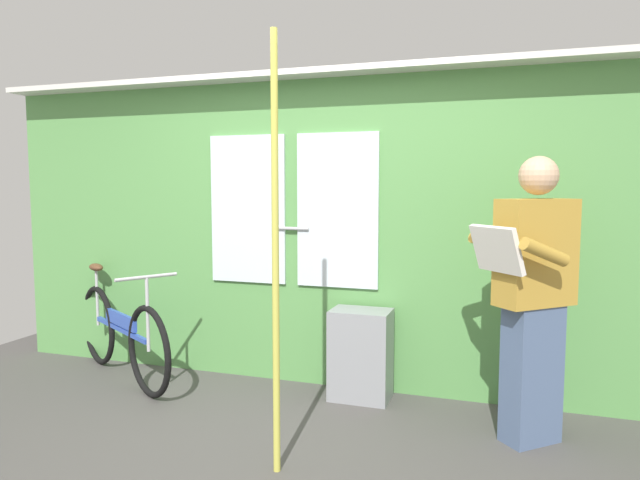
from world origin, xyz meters
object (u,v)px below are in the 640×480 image
at_px(trash_bin_by_wall, 361,354).
at_px(handrail_pole, 275,257).
at_px(passenger_reading_newspaper, 533,294).
at_px(bicycle_near_door, 121,333).

height_order(trash_bin_by_wall, handrail_pole, handrail_pole).
distance_m(passenger_reading_newspaper, trash_bin_by_wall, 1.26).
bearing_deg(passenger_reading_newspaper, trash_bin_by_wall, -59.99).
relative_size(bicycle_near_door, passenger_reading_newspaper, 0.87).
bearing_deg(passenger_reading_newspaper, handrail_pole, -10.30).
xyz_separation_m(passenger_reading_newspaper, trash_bin_by_wall, (-1.08, 0.35, -0.55)).
bearing_deg(handrail_pole, passenger_reading_newspaper, 31.91).
bearing_deg(trash_bin_by_wall, handrail_pole, -98.00).
height_order(passenger_reading_newspaper, handrail_pole, handrail_pole).
bearing_deg(passenger_reading_newspaper, bicycle_near_door, -45.67).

